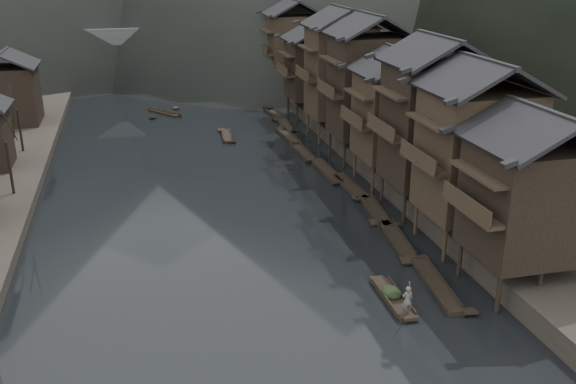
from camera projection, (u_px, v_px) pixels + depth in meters
name	position (u px, v px, depth m)	size (l,w,h in m)	color
water	(236.00, 262.00, 45.13)	(300.00, 300.00, 0.00)	black
right_bank	(437.00, 103.00, 89.04)	(40.00, 200.00, 1.80)	#2D2823
stilt_houses	(373.00, 79.00, 63.75)	(9.00, 67.60, 15.12)	black
moored_sampans	(310.00, 153.00, 69.21)	(3.23, 69.07, 0.47)	black
midriver_boats	(179.00, 104.00, 91.64)	(9.34, 40.16, 0.45)	black
stone_bridge	(165.00, 49.00, 108.84)	(40.00, 6.00, 9.00)	#4C4C4F
hero_sampan	(393.00, 298.00, 40.04)	(1.29, 5.54, 0.44)	black
cargo_heap	(392.00, 288.00, 40.06)	(1.22, 1.59, 0.73)	black
boatman	(407.00, 297.00, 37.89)	(0.67, 0.44, 1.84)	slate
bamboo_pole	(414.00, 258.00, 37.05)	(0.06, 0.06, 3.93)	#8C7A51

